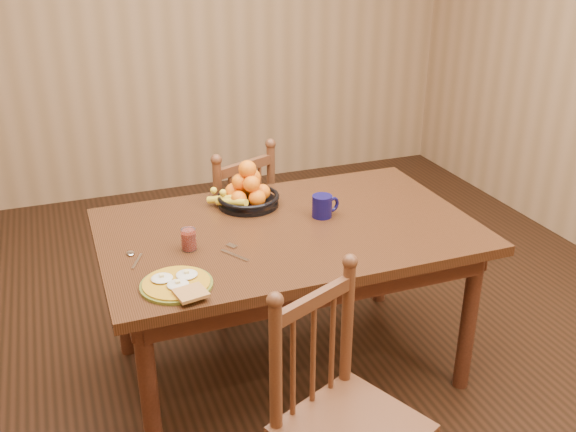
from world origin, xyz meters
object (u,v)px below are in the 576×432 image
object	(u,v)px
coffee_mug	(323,206)
fruit_bowl	(247,193)
chair_far	(229,231)
chair_near	(343,420)
breakfast_plate	(177,284)
dining_table	(288,244)

from	to	relation	value
coffee_mug	fruit_bowl	bearing A→B (deg)	139.91
chair_far	fruit_bowl	size ratio (longest dim) A/B	2.89
chair_near	coffee_mug	size ratio (longest dim) A/B	6.91
chair_near	breakfast_plate	distance (m)	0.75
breakfast_plate	fruit_bowl	size ratio (longest dim) A/B	0.91
dining_table	chair_far	world-z (taller)	chair_far
dining_table	fruit_bowl	distance (m)	0.33
chair_near	fruit_bowl	size ratio (longest dim) A/B	2.85
coffee_mug	fruit_bowl	world-z (taller)	fruit_bowl
dining_table	breakfast_plate	distance (m)	0.65
fruit_bowl	coffee_mug	bearing A→B (deg)	-40.09
chair_near	dining_table	bearing A→B (deg)	57.42
coffee_mug	chair_far	bearing A→B (deg)	115.05
chair_far	coffee_mug	world-z (taller)	chair_far
dining_table	chair_near	xyz separation A→B (m)	(-0.13, -0.87, -0.22)
fruit_bowl	dining_table	bearing A→B (deg)	-71.10
chair_far	chair_near	world-z (taller)	chair_far
breakfast_plate	coffee_mug	world-z (taller)	coffee_mug
dining_table	fruit_bowl	size ratio (longest dim) A/B	4.94
coffee_mug	fruit_bowl	xyz separation A→B (m)	(-0.28, 0.24, 0.01)
breakfast_plate	fruit_bowl	bearing A→B (deg)	53.48
chair_near	breakfast_plate	world-z (taller)	chair_near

